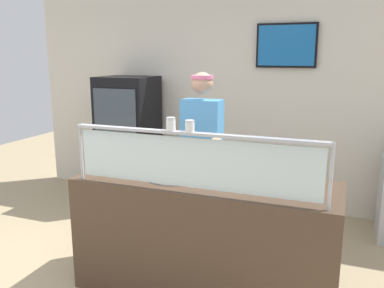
{
  "coord_description": "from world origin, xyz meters",
  "views": [
    {
      "loc": [
        2.03,
        -2.5,
        1.91
      ],
      "look_at": [
        0.9,
        0.41,
        1.23
      ],
      "focal_mm": 37.72,
      "sensor_mm": 36.0,
      "label": 1
    }
  ],
  "objects_px": {
    "pizza_server": "(171,174)",
    "parmesan_shaker": "(171,125)",
    "drink_fridge": "(129,140)",
    "pizza_tray": "(174,176)",
    "pepper_flake_shaker": "(190,127)",
    "worker_figure": "(202,150)"
  },
  "relations": [
    {
      "from": "pizza_tray",
      "to": "worker_figure",
      "type": "distance_m",
      "value": 0.78
    },
    {
      "from": "parmesan_shaker",
      "to": "drink_fridge",
      "type": "bearing_deg",
      "value": 127.11
    },
    {
      "from": "parmesan_shaker",
      "to": "drink_fridge",
      "type": "xyz_separation_m",
      "value": [
        -1.51,
        1.99,
        -0.61
      ]
    },
    {
      "from": "pepper_flake_shaker",
      "to": "parmesan_shaker",
      "type": "bearing_deg",
      "value": -180.0
    },
    {
      "from": "pizza_server",
      "to": "worker_figure",
      "type": "xyz_separation_m",
      "value": [
        -0.02,
        0.79,
        0.02
      ]
    },
    {
      "from": "pizza_server",
      "to": "parmesan_shaker",
      "type": "distance_m",
      "value": 0.53
    },
    {
      "from": "pizza_tray",
      "to": "parmesan_shaker",
      "type": "height_order",
      "value": "parmesan_shaker"
    },
    {
      "from": "parmesan_shaker",
      "to": "drink_fridge",
      "type": "relative_size",
      "value": 0.06
    },
    {
      "from": "pizza_server",
      "to": "parmesan_shaker",
      "type": "relative_size",
      "value": 2.92
    },
    {
      "from": "pepper_flake_shaker",
      "to": "drink_fridge",
      "type": "distance_m",
      "value": 2.66
    },
    {
      "from": "pizza_server",
      "to": "pepper_flake_shaker",
      "type": "xyz_separation_m",
      "value": [
        0.26,
        -0.26,
        0.44
      ]
    },
    {
      "from": "pizza_tray",
      "to": "parmesan_shaker",
      "type": "relative_size",
      "value": 4.61
    },
    {
      "from": "pizza_server",
      "to": "parmesan_shaker",
      "type": "xyz_separation_m",
      "value": [
        0.12,
        -0.26,
        0.44
      ]
    },
    {
      "from": "pizza_server",
      "to": "pizza_tray",
      "type": "bearing_deg",
      "value": 62.19
    },
    {
      "from": "pizza_tray",
      "to": "pizza_server",
      "type": "bearing_deg",
      "value": -131.42
    },
    {
      "from": "pizza_tray",
      "to": "drink_fridge",
      "type": "distance_m",
      "value": 2.22
    },
    {
      "from": "worker_figure",
      "to": "pepper_flake_shaker",
      "type": "bearing_deg",
      "value": -74.84
    },
    {
      "from": "pizza_tray",
      "to": "pepper_flake_shaker",
      "type": "xyz_separation_m",
      "value": [
        0.25,
        -0.28,
        0.46
      ]
    },
    {
      "from": "pizza_server",
      "to": "drink_fridge",
      "type": "height_order",
      "value": "drink_fridge"
    },
    {
      "from": "pepper_flake_shaker",
      "to": "worker_figure",
      "type": "height_order",
      "value": "worker_figure"
    },
    {
      "from": "pizza_server",
      "to": "drink_fridge",
      "type": "distance_m",
      "value": 2.22
    },
    {
      "from": "worker_figure",
      "to": "pizza_tray",
      "type": "bearing_deg",
      "value": -87.08
    }
  ]
}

